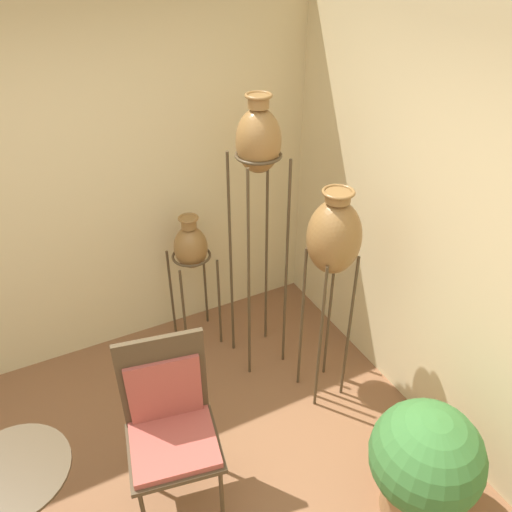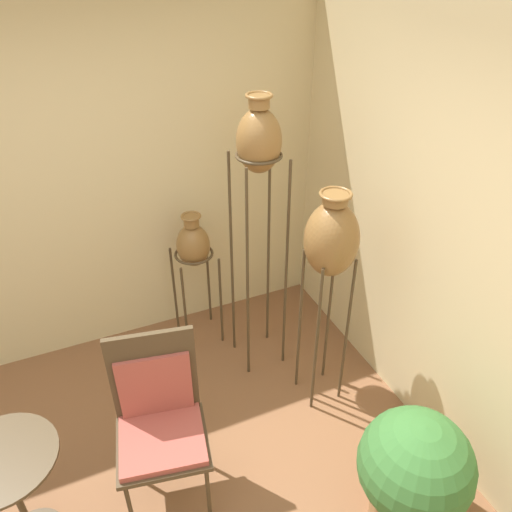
{
  "view_description": "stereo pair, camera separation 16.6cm",
  "coord_description": "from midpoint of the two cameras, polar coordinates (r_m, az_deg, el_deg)",
  "views": [
    {
      "loc": [
        -0.2,
        -1.41,
        2.86
      ],
      "look_at": [
        1.12,
        1.17,
        0.97
      ],
      "focal_mm": 35.0,
      "sensor_mm": 36.0,
      "label": 1
    },
    {
      "loc": [
        -0.05,
        -1.48,
        2.86
      ],
      "look_at": [
        1.12,
        1.17,
        0.97
      ],
      "focal_mm": 35.0,
      "sensor_mm": 36.0,
      "label": 2
    }
  ],
  "objects": [
    {
      "name": "potted_plant",
      "position": [
        3.05,
        17.12,
        -21.67
      ],
      "size": [
        0.62,
        0.62,
        0.79
      ],
      "color": "olive",
      "rests_on": "ground_plane"
    },
    {
      "name": "vase_stand_medium",
      "position": [
        3.05,
        7.34,
        1.88
      ],
      "size": [
        0.34,
        0.34,
        1.62
      ],
      "color": "#473823",
      "rests_on": "ground_plane"
    },
    {
      "name": "side_table",
      "position": [
        2.99,
        -26.83,
        -23.23
      ],
      "size": [
        0.55,
        0.55,
        0.72
      ],
      "color": "#473823",
      "rests_on": "ground_plane"
    },
    {
      "name": "wall_right",
      "position": [
        2.94,
        23.69,
        -1.0
      ],
      "size": [
        0.06,
        7.81,
        2.7
      ],
      "color": "beige",
      "rests_on": "ground_plane"
    },
    {
      "name": "vase_stand_short",
      "position": [
        3.77,
        -8.7,
        0.76
      ],
      "size": [
        0.31,
        0.31,
        1.14
      ],
      "color": "#473823",
      "rests_on": "ground_plane"
    },
    {
      "name": "wall_back",
      "position": [
        3.7,
        -22.8,
        6.33
      ],
      "size": [
        7.81,
        0.06,
        2.7
      ],
      "color": "beige",
      "rests_on": "ground_plane"
    },
    {
      "name": "vase_stand_tall",
      "position": [
        3.16,
        -1.26,
        11.99
      ],
      "size": [
        0.32,
        0.32,
        2.07
      ],
      "color": "#473823",
      "rests_on": "ground_plane"
    },
    {
      "name": "chair",
      "position": [
        2.91,
        -11.55,
        -17.77
      ],
      "size": [
        0.57,
        0.53,
        1.12
      ],
      "rotation": [
        0.0,
        0.0,
        -0.18
      ],
      "color": "#473823",
      "rests_on": "ground_plane"
    }
  ]
}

